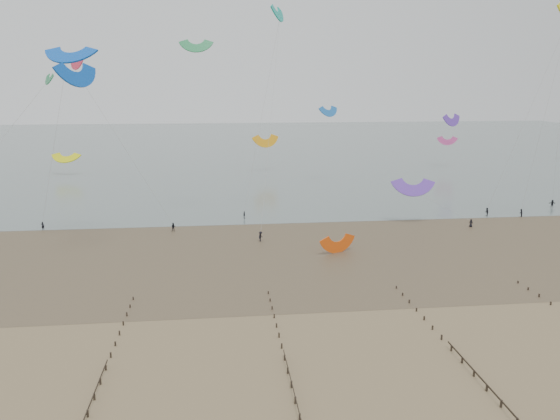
{
  "coord_description": "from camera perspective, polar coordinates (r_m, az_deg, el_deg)",
  "views": [
    {
      "loc": [
        -2.28,
        -57.51,
        27.87
      ],
      "look_at": [
        7.42,
        28.0,
        8.0
      ],
      "focal_mm": 35.0,
      "sensor_mm": 36.0,
      "label": 1
    }
  ],
  "objects": [
    {
      "name": "kitesurfer_lead",
      "position": [
        116.66,
        -23.55,
        -1.52
      ],
      "size": [
        0.6,
        0.41,
        1.61
      ],
      "primitive_type": "imported",
      "rotation": [
        0.0,
        0.0,
        3.11
      ],
      "color": "black",
      "rests_on": "ground"
    },
    {
      "name": "sea_and_shore",
      "position": [
        96.06,
        -7.28,
        -3.97
      ],
      "size": [
        500.0,
        665.0,
        0.03
      ],
      "color": "#475654",
      "rests_on": "ground"
    },
    {
      "name": "kites_airborne",
      "position": [
        144.44,
        -11.55,
        10.16
      ],
      "size": [
        241.92,
        115.73,
        42.74
      ],
      "color": "blue",
      "rests_on": "ground"
    },
    {
      "name": "kitesurfers",
      "position": [
        114.55,
        10.17,
        -0.84
      ],
      "size": [
        134.27,
        21.6,
        1.86
      ],
      "color": "black",
      "rests_on": "ground"
    },
    {
      "name": "grounded_kite",
      "position": [
        93.33,
        6.03,
        -4.45
      ],
      "size": [
        7.18,
        6.49,
        3.23
      ],
      "primitive_type": null,
      "rotation": [
        1.54,
        0.0,
        0.4
      ],
      "color": "#E94F0E",
      "rests_on": "ground"
    },
    {
      "name": "ground",
      "position": [
        63.95,
        -3.88,
        -12.87
      ],
      "size": [
        500.0,
        500.0,
        0.0
      ],
      "primitive_type": "plane",
      "color": "brown",
      "rests_on": "ground"
    }
  ]
}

